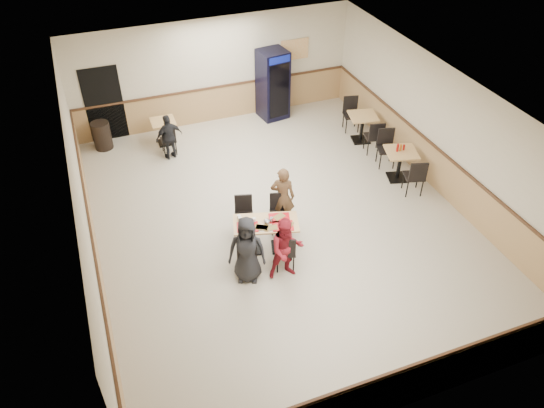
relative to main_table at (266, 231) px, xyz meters
name	(u,v)px	position (x,y,z in m)	size (l,w,h in m)	color
ground	(280,219)	(0.62, 0.79, -0.47)	(10.00, 10.00, 0.00)	beige
room_shell	(307,130)	(2.40, 3.34, 0.10)	(10.00, 10.00, 10.00)	silver
main_table	(266,231)	(0.00, 0.00, 0.00)	(1.46, 1.00, 0.71)	black
main_chairs	(264,232)	(-0.05, 0.01, -0.02)	(1.56, 1.82, 0.90)	black
diner_woman_left	(247,250)	(-0.63, -0.66, 0.27)	(0.72, 0.47, 1.48)	black
diner_woman_right	(286,249)	(0.10, -0.87, 0.23)	(0.68, 0.53, 1.40)	maroon
diner_man_opposite	(283,197)	(0.63, 0.66, 0.26)	(0.53, 0.35, 1.46)	brown
lone_diner	(169,137)	(-1.10, 4.21, 0.15)	(0.73, 0.30, 1.24)	black
tabletop_clutter	(265,224)	(-0.03, -0.05, 0.26)	(1.20, 0.78, 0.12)	red
side_table_near	(400,161)	(3.97, 1.26, 0.05)	(0.91, 0.91, 0.79)	black
side_table_near_chair_south	(414,175)	(3.97, 0.63, 0.02)	(0.46, 0.46, 1.00)	black
side_table_near_chair_north	(387,149)	(3.97, 1.89, 0.02)	(0.46, 0.46, 1.00)	black
side_table_far	(362,124)	(3.98, 3.20, 0.04)	(0.87, 0.87, 0.78)	black
side_table_far_chair_south	(374,136)	(3.98, 2.58, 0.02)	(0.46, 0.46, 0.99)	black
side_table_far_chair_north	(352,114)	(3.98, 3.82, 0.02)	(0.46, 0.46, 0.99)	black
condiment_caddy	(400,148)	(3.94, 1.31, 0.40)	(0.23, 0.06, 0.20)	#A5110B
back_table	(164,128)	(-1.10, 4.99, -0.02)	(0.65, 0.65, 0.68)	black
back_table_chair_lone	(168,139)	(-1.10, 4.44, -0.04)	(0.40, 0.40, 0.87)	black
pepsi_cooler	(273,85)	(2.21, 5.38, 0.54)	(0.86, 0.87, 2.02)	black
trash_bin	(102,135)	(-2.72, 5.34, -0.09)	(0.48, 0.48, 0.76)	black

